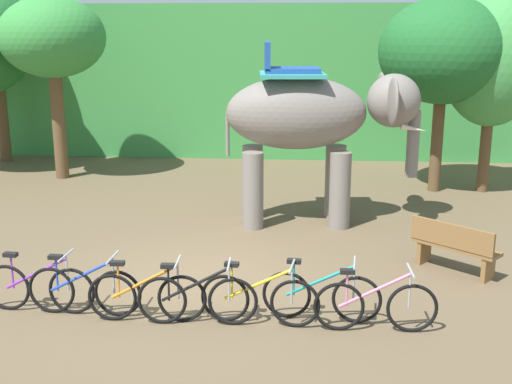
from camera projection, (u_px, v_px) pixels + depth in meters
The scene contains 14 objects.
ground_plane at pixel (196, 282), 10.70m from camera, with size 80.00×80.00×0.00m, color brown.
foliage_hedge at pixel (258, 76), 22.71m from camera, with size 36.00×6.00×4.73m, color #3D8E42.
tree_left at pixel (52, 39), 17.03m from camera, with size 2.78×2.78×4.85m.
tree_center_right at pixel (443, 52), 15.70m from camera, with size 3.13×3.13×4.78m.
tree_far_right at pixel (493, 61), 15.71m from camera, with size 2.40×2.40×4.86m.
elephant at pixel (312, 120), 13.40m from camera, with size 4.20×2.09×3.78m.
bike_purple at pixel (39, 287), 9.52m from camera, with size 1.71×0.52×0.92m.
bike_blue at pixel (84, 290), 9.43m from camera, with size 1.71×0.52×0.92m.
bike_orange at pixel (147, 296), 9.22m from camera, with size 1.71×0.52×0.92m.
bike_black at pixel (197, 299), 9.12m from camera, with size 1.71×0.52×0.92m.
bike_yellow at pixel (259, 299), 9.13m from camera, with size 1.71×0.52×0.92m.
bike_teal at pixel (321, 295), 9.25m from camera, with size 1.71×0.52×0.92m.
bike_pink at pixel (375, 305), 8.91m from camera, with size 1.71×0.52×0.92m.
wooden_bench at pixel (454, 246), 11.01m from camera, with size 1.41×1.29×0.89m.
Camera 1 is at (1.79, -9.87, 4.14)m, focal length 45.57 mm.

